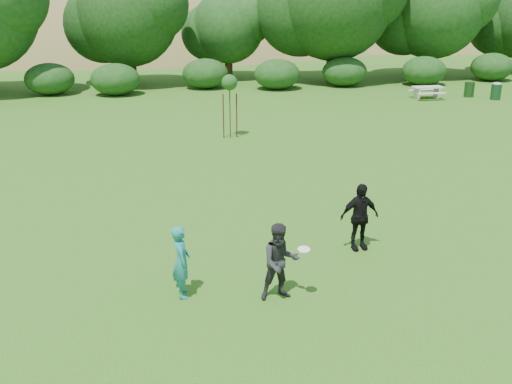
# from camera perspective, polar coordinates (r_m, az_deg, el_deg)

# --- Properties ---
(ground) EXTENTS (120.00, 120.00, 0.00)m
(ground) POSITION_cam_1_polar(r_m,az_deg,el_deg) (13.59, 2.28, -8.62)
(ground) COLOR #19470C
(ground) RESTS_ON ground
(player_teal) EXTENTS (0.44, 0.63, 1.67)m
(player_teal) POSITION_cam_1_polar(r_m,az_deg,el_deg) (12.62, -7.48, -6.90)
(player_teal) COLOR #1B7978
(player_teal) RESTS_ON ground
(player_grey) EXTENTS (0.89, 0.72, 1.75)m
(player_grey) POSITION_cam_1_polar(r_m,az_deg,el_deg) (12.41, 2.44, -7.00)
(player_grey) COLOR #262628
(player_grey) RESTS_ON ground
(player_black) EXTENTS (1.09, 0.54, 1.79)m
(player_black) POSITION_cam_1_polar(r_m,az_deg,el_deg) (14.92, 10.30, -2.45)
(player_black) COLOR black
(player_black) RESTS_ON ground
(trash_can_near) EXTENTS (0.60, 0.60, 0.90)m
(trash_can_near) POSITION_cam_1_polar(r_m,az_deg,el_deg) (38.30, 20.55, 9.57)
(trash_can_near) COLOR #163714
(trash_can_near) RESTS_ON ground
(frisbee) EXTENTS (0.27, 0.27, 0.05)m
(frisbee) POSITION_cam_1_polar(r_m,az_deg,el_deg) (12.21, 4.81, -5.75)
(frisbee) COLOR white
(frisbee) RESTS_ON ground
(sapling) EXTENTS (0.70, 0.70, 2.85)m
(sapling) POSITION_cam_1_polar(r_m,az_deg,el_deg) (25.60, -2.66, 10.72)
(sapling) COLOR #3C2717
(sapling) RESTS_ON ground
(picnic_table) EXTENTS (1.80, 1.48, 0.76)m
(picnic_table) POSITION_cam_1_polar(r_m,az_deg,el_deg) (36.73, 16.75, 9.70)
(picnic_table) COLOR #B5B4A7
(picnic_table) RESTS_ON ground
(trash_can_lidded) EXTENTS (0.60, 0.60, 1.05)m
(trash_can_lidded) POSITION_cam_1_polar(r_m,az_deg,el_deg) (37.91, 22.89, 9.32)
(trash_can_lidded) COLOR #153A1D
(trash_can_lidded) RESTS_ON ground
(hillside) EXTENTS (150.00, 72.00, 52.00)m
(hillside) POSITION_cam_1_polar(r_m,az_deg,el_deg) (82.23, -8.60, 6.68)
(hillside) COLOR olive
(hillside) RESTS_ON ground
(tree_row) EXTENTS (53.92, 10.38, 9.62)m
(tree_row) POSITION_cam_1_polar(r_m,az_deg,el_deg) (40.79, -2.06, 17.60)
(tree_row) COLOR #3A2616
(tree_row) RESTS_ON ground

